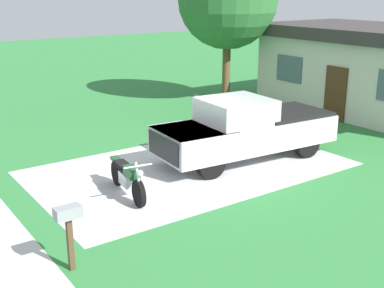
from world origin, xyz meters
TOP-DOWN VIEW (x-y plane):
  - ground_plane at (0.00, 0.00)m, footprint 80.00×80.00m
  - driveway_pad at (0.00, 0.00)m, footprint 5.34×8.84m
  - motorcycle at (0.74, -2.41)m, footprint 2.21×0.70m
  - pickup_truck at (0.28, 1.91)m, footprint 2.40×5.75m
  - mailbox at (3.23, -4.90)m, footprint 0.26×0.48m
  - neighbor_house at (-1.27, 10.30)m, footprint 9.60×5.60m

SIDE VIEW (x-z plane):
  - ground_plane at x=0.00m, z-range 0.00..0.00m
  - driveway_pad at x=0.00m, z-range 0.00..0.01m
  - motorcycle at x=0.74m, z-range -0.07..1.02m
  - pickup_truck at x=0.28m, z-range 0.00..1.90m
  - mailbox at x=3.23m, z-range 0.35..1.61m
  - neighbor_house at x=-1.27m, z-range 0.04..3.54m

